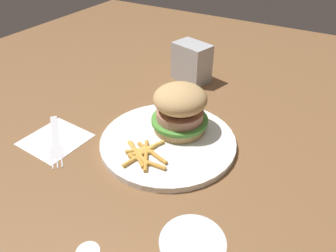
# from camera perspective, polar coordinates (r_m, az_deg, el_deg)

# --- Properties ---
(ground_plane) EXTENTS (1.60, 1.60, 0.00)m
(ground_plane) POSITION_cam_1_polar(r_m,az_deg,el_deg) (0.63, 1.91, -2.29)
(ground_plane) COLOR brown
(plate) EXTENTS (0.26, 0.26, 0.01)m
(plate) POSITION_cam_1_polar(r_m,az_deg,el_deg) (0.61, -0.00, -2.76)
(plate) COLOR white
(plate) RESTS_ON ground_plane
(sandwich) EXTENTS (0.11, 0.11, 0.09)m
(sandwich) POSITION_cam_1_polar(r_m,az_deg,el_deg) (0.61, 2.16, 3.21)
(sandwich) COLOR tan
(sandwich) RESTS_ON plate
(fries_pile) EXTENTS (0.10, 0.10, 0.01)m
(fries_pile) POSITION_cam_1_polar(r_m,az_deg,el_deg) (0.57, -4.39, -5.01)
(fries_pile) COLOR #E5B251
(fries_pile) RESTS_ON plate
(napkin) EXTENTS (0.12, 0.12, 0.00)m
(napkin) POSITION_cam_1_polar(r_m,az_deg,el_deg) (0.66, -19.56, -2.28)
(napkin) COLOR white
(napkin) RESTS_ON ground_plane
(fork) EXTENTS (0.13, 0.14, 0.00)m
(fork) POSITION_cam_1_polar(r_m,az_deg,el_deg) (0.66, -19.60, -2.19)
(fork) COLOR silver
(fork) RESTS_ON napkin
(napkin_dispenser) EXTENTS (0.08, 0.10, 0.10)m
(napkin_dispenser) POSITION_cam_1_polar(r_m,az_deg,el_deg) (0.83, 4.27, 11.34)
(napkin_dispenser) COLOR #B7BABF
(napkin_dispenser) RESTS_ON ground_plane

